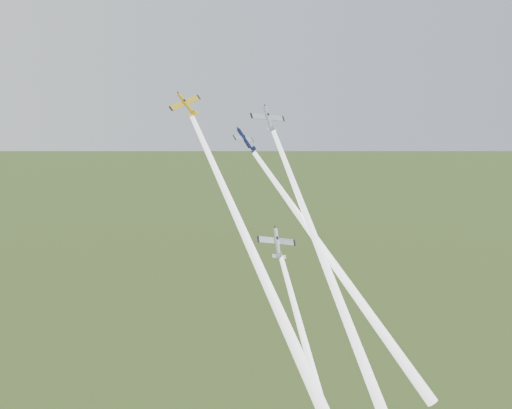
% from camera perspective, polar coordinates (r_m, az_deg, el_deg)
% --- Properties ---
extents(plane_yellow, '(8.48, 5.39, 7.80)m').
position_cam_1_polar(plane_yellow, '(128.21, -6.20, 8.86)').
color(plane_yellow, yellow).
extents(smoke_trail_yellow, '(2.31, 41.99, 47.73)m').
position_cam_1_polar(smoke_trail_yellow, '(113.84, -0.21, -4.47)').
color(smoke_trail_yellow, white).
extents(plane_navy, '(7.97, 8.07, 7.09)m').
position_cam_1_polar(plane_navy, '(130.12, -0.96, 5.75)').
color(plane_navy, '#0D153B').
extents(smoke_trail_navy, '(17.67, 37.83, 45.63)m').
position_cam_1_polar(smoke_trail_navy, '(125.39, 7.46, -6.02)').
color(smoke_trail_navy, white).
extents(plane_silver_right, '(9.48, 7.31, 7.74)m').
position_cam_1_polar(plane_silver_right, '(136.54, 1.13, 7.62)').
color(plane_silver_right, '#B5BEC4').
extents(smoke_trail_silver_right, '(9.76, 48.24, 55.20)m').
position_cam_1_polar(smoke_trail_silver_right, '(120.74, 6.91, -7.18)').
color(smoke_trail_silver_right, white).
extents(plane_silver_low, '(10.45, 8.04, 8.40)m').
position_cam_1_polar(plane_silver_low, '(126.74, 1.90, -3.45)').
color(plane_silver_low, silver).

